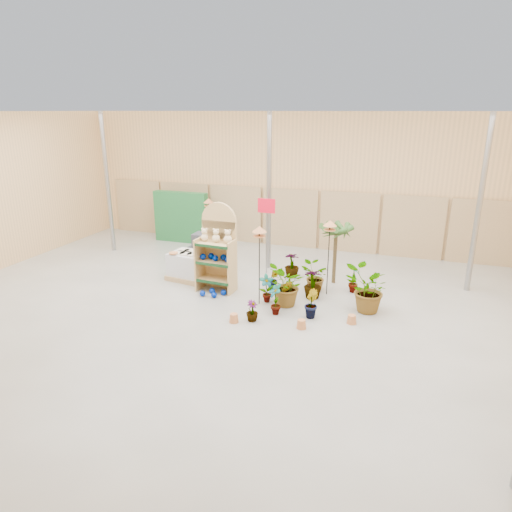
{
  "coord_description": "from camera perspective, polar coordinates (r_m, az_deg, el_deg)",
  "views": [
    {
      "loc": [
        3.91,
        -8.9,
        4.53
      ],
      "look_at": [
        0.3,
        1.5,
        1.0
      ],
      "focal_mm": 32.0,
      "sensor_mm": 36.0,
      "label": 1
    }
  ],
  "objects": [
    {
      "name": "teddy_bears",
      "position": [
        11.66,
        -4.91,
        2.43
      ],
      "size": [
        0.85,
        0.21,
        0.35
      ],
      "color": "beige",
      "rests_on": "display_shelf"
    },
    {
      "name": "potted_plant_2",
      "position": [
        10.95,
        3.86,
        -3.72
      ],
      "size": [
        0.99,
        1.09,
        1.05
      ],
      "primitive_type": "imported",
      "rotation": [
        0.0,
        0.0,
        4.91
      ],
      "color": "#2B501E",
      "rests_on": "ground"
    },
    {
      "name": "offer_sign",
      "position": [
        12.82,
        1.32,
        4.43
      ],
      "size": [
        0.5,
        0.08,
        2.2
      ],
      "color": "gray",
      "rests_on": "ground"
    },
    {
      "name": "potted_plant_11",
      "position": [
        12.91,
        4.51,
        -1.1
      ],
      "size": [
        0.48,
        0.48,
        0.73
      ],
      "primitive_type": "imported",
      "rotation": [
        0.0,
        0.0,
        3.35
      ],
      "color": "#2B501E",
      "rests_on": "ground"
    },
    {
      "name": "potted_plant_0",
      "position": [
        11.21,
        1.32,
        -4.09
      ],
      "size": [
        0.45,
        0.41,
        0.71
      ],
      "primitive_type": "imported",
      "rotation": [
        0.0,
        0.0,
        0.56
      ],
      "color": "#2B501E",
      "rests_on": "ground"
    },
    {
      "name": "bird_table_front",
      "position": [
        10.65,
        0.43,
        3.02
      ],
      "size": [
        0.34,
        0.34,
        1.96
      ],
      "color": "black",
      "rests_on": "ground"
    },
    {
      "name": "potted_plant_4",
      "position": [
        12.05,
        12.11,
        -2.7
      ],
      "size": [
        0.37,
        0.47,
        0.79
      ],
      "primitive_type": "imported",
      "rotation": [
        0.0,
        0.0,
        1.8
      ],
      "color": "#2B501E",
      "rests_on": "ground"
    },
    {
      "name": "bird_table_right",
      "position": [
        11.38,
        9.23,
        3.74
      ],
      "size": [
        0.34,
        0.34,
        1.95
      ],
      "color": "black",
      "rests_on": "ground"
    },
    {
      "name": "pallet_stack",
      "position": [
        12.88,
        -8.4,
        -1.21
      ],
      "size": [
        1.19,
        1.04,
        0.79
      ],
      "rotation": [
        0.0,
        0.0,
        -0.14
      ],
      "color": "#9D7F55",
      "rests_on": "ground"
    },
    {
      "name": "gazing_balls_floor",
      "position": [
        11.73,
        -5.39,
        -4.62
      ],
      "size": [
        0.63,
        0.39,
        0.15
      ],
      "color": "#001D91",
      "rests_on": "ground"
    },
    {
      "name": "palm",
      "position": [
        12.3,
        10.0,
        3.28
      ],
      "size": [
        0.7,
        0.7,
        1.76
      ],
      "color": "#473820",
      "rests_on": "ground"
    },
    {
      "name": "potted_plant_6",
      "position": [
        11.96,
        7.23,
        -2.62
      ],
      "size": [
        0.74,
        0.66,
        0.78
      ],
      "primitive_type": "imported",
      "rotation": [
        0.0,
        0.0,
        3.21
      ],
      "color": "#2B501E",
      "rests_on": "ground"
    },
    {
      "name": "room",
      "position": [
        10.81,
        -2.54,
        5.39
      ],
      "size": [
        15.2,
        12.1,
        4.7
      ],
      "color": "gray",
      "rests_on": "ground"
    },
    {
      "name": "potted_plant_9",
      "position": [
        10.51,
        6.86,
        -5.93
      ],
      "size": [
        0.39,
        0.44,
        0.66
      ],
      "primitive_type": "imported",
      "rotation": [
        0.0,
        0.0,
        1.89
      ],
      "color": "#2B501E",
      "rests_on": "ground"
    },
    {
      "name": "potted_plant_5",
      "position": [
        11.97,
        2.22,
        -2.9
      ],
      "size": [
        0.4,
        0.35,
        0.61
      ],
      "primitive_type": "imported",
      "rotation": [
        0.0,
        0.0,
        0.28
      ],
      "color": "#2B501E",
      "rests_on": "ground"
    },
    {
      "name": "potted_plant_3",
      "position": [
        11.51,
        7.1,
        -3.45
      ],
      "size": [
        0.54,
        0.54,
        0.78
      ],
      "primitive_type": "imported",
      "rotation": [
        0.0,
        0.0,
        3.42
      ],
      "color": "#2B501E",
      "rests_on": "ground"
    },
    {
      "name": "display_shelf",
      "position": [
        11.87,
        -4.76,
        0.69
      ],
      "size": [
        0.99,
        0.66,
        2.31
      ],
      "rotation": [
        0.0,
        0.0,
        -0.05
      ],
      "color": "tan",
      "rests_on": "ground"
    },
    {
      "name": "bird_table_back",
      "position": [
        15.03,
        -5.95,
        6.68
      ],
      "size": [
        0.34,
        0.34,
        1.79
      ],
      "color": "black",
      "rests_on": "ground"
    },
    {
      "name": "potted_plant_10",
      "position": [
        10.9,
        13.73,
        -4.14
      ],
      "size": [
        1.31,
        1.26,
        1.12
      ],
      "primitive_type": "imported",
      "rotation": [
        0.0,
        0.0,
        3.67
      ],
      "color": "#2B501E",
      "rests_on": "ground"
    },
    {
      "name": "trellis_stock",
      "position": [
        16.47,
        -9.33,
        4.82
      ],
      "size": [
        2.0,
        0.3,
        1.8
      ],
      "primitive_type": "cube",
      "color": "#1D612E",
      "rests_on": "ground"
    },
    {
      "name": "potted_plant_7",
      "position": [
        10.28,
        -0.49,
        -6.88
      ],
      "size": [
        0.36,
        0.36,
        0.48
      ],
      "primitive_type": "imported",
      "rotation": [
        0.0,
        0.0,
        1.16
      ],
      "color": "#2B501E",
      "rests_on": "ground"
    },
    {
      "name": "charcoal_planters",
      "position": [
        13.99,
        -7.03,
        0.55
      ],
      "size": [
        0.8,
        0.5,
        1.0
      ],
      "color": "#292A2F",
      "rests_on": "ground"
    },
    {
      "name": "potted_plant_8",
      "position": [
        10.56,
        2.44,
        -5.41
      ],
      "size": [
        0.45,
        0.48,
        0.75
      ],
      "primitive_type": "imported",
      "rotation": [
        0.0,
        0.0,
        5.38
      ],
      "color": "#2B501E",
      "rests_on": "ground"
    },
    {
      "name": "gazing_balls_shelf",
      "position": [
        11.79,
        -5.02,
        -0.19
      ],
      "size": [
        0.85,
        0.29,
        0.16
      ],
      "color": "#001D91",
      "rests_on": "display_shelf"
    },
    {
      "name": "potted_plant_1",
      "position": [
        10.98,
        3.59,
        -4.68
      ],
      "size": [
        0.46,
        0.42,
        0.68
      ],
      "primitive_type": "imported",
      "rotation": [
        0.0,
        0.0,
        0.38
      ],
      "color": "#2B501E",
      "rests_on": "ground"
    }
  ]
}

